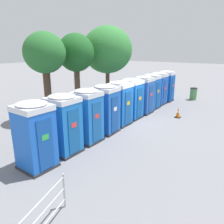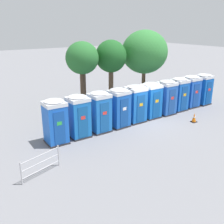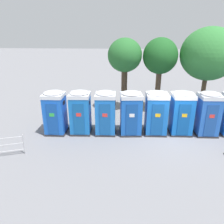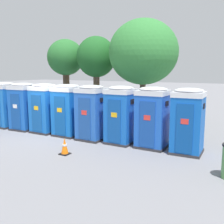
% 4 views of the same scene
% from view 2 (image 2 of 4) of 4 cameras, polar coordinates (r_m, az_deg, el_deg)
% --- Properties ---
extents(ground_plane, '(120.00, 120.00, 0.00)m').
position_cam_2_polar(ground_plane, '(18.26, 7.80, -2.02)').
color(ground_plane, slate).
extents(portapotty_0, '(1.17, 1.21, 2.54)m').
position_cam_2_polar(portapotty_0, '(14.76, -12.23, -2.02)').
color(portapotty_0, '#2D2D33').
rests_on(portapotty_0, ground).
extents(portapotty_1, '(1.20, 1.23, 2.54)m').
position_cam_2_polar(portapotty_1, '(15.39, -7.36, -0.89)').
color(portapotty_1, '#2D2D33').
rests_on(portapotty_1, ground).
extents(portapotty_2, '(1.20, 1.23, 2.54)m').
position_cam_2_polar(portapotty_2, '(16.05, -2.73, 0.08)').
color(portapotty_2, '#2D2D33').
rests_on(portapotty_2, ground).
extents(portapotty_3, '(1.31, 1.29, 2.54)m').
position_cam_2_polar(portapotty_3, '(16.84, 1.46, 0.98)').
color(portapotty_3, '#2D2D33').
rests_on(portapotty_3, ground).
extents(portapotty_4, '(1.26, 1.22, 2.54)m').
position_cam_2_polar(portapotty_4, '(17.75, 5.12, 1.84)').
color(portapotty_4, '#2D2D33').
rests_on(portapotty_4, ground).
extents(portapotty_5, '(1.24, 1.22, 2.54)m').
position_cam_2_polar(portapotty_5, '(18.71, 8.49, 2.58)').
color(portapotty_5, '#2D2D33').
rests_on(portapotty_5, ground).
extents(portapotty_6, '(1.22, 1.23, 2.54)m').
position_cam_2_polar(portapotty_6, '(19.66, 11.76, 3.17)').
color(portapotty_6, '#2D2D33').
rests_on(portapotty_6, ground).
extents(portapotty_7, '(1.17, 1.21, 2.54)m').
position_cam_2_polar(portapotty_7, '(20.78, 14.32, 3.81)').
color(portapotty_7, '#2D2D33').
rests_on(portapotty_7, ground).
extents(portapotty_8, '(1.24, 1.21, 2.54)m').
position_cam_2_polar(portapotty_8, '(21.90, 16.76, 4.34)').
color(portapotty_8, '#2D2D33').
rests_on(portapotty_8, ground).
extents(portapotty_9, '(1.24, 1.26, 2.54)m').
position_cam_2_polar(portapotty_9, '(23.00, 19.20, 4.74)').
color(portapotty_9, '#2D2D33').
rests_on(portapotty_9, ground).
extents(street_tree_0, '(2.41, 2.41, 5.24)m').
position_cam_2_polar(street_tree_0, '(19.49, -6.51, 11.33)').
color(street_tree_0, '#4C3826').
rests_on(street_tree_0, ground).
extents(street_tree_1, '(3.80, 3.80, 5.97)m').
position_cam_2_polar(street_tree_1, '(22.45, 7.10, 12.81)').
color(street_tree_1, brown).
rests_on(street_tree_1, ground).
extents(street_tree_2, '(2.42, 2.42, 5.27)m').
position_cam_2_polar(street_tree_2, '(20.69, -0.23, 11.84)').
color(street_tree_2, brown).
rests_on(street_tree_2, ground).
extents(traffic_cone, '(0.36, 0.36, 0.64)m').
position_cam_2_polar(traffic_cone, '(18.71, 17.44, -1.21)').
color(traffic_cone, black).
rests_on(traffic_cone, ground).
extents(event_barrier, '(1.95, 0.70, 1.05)m').
position_cam_2_polar(event_barrier, '(12.14, -15.21, -10.67)').
color(event_barrier, '#B7B7BC').
rests_on(event_barrier, ground).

